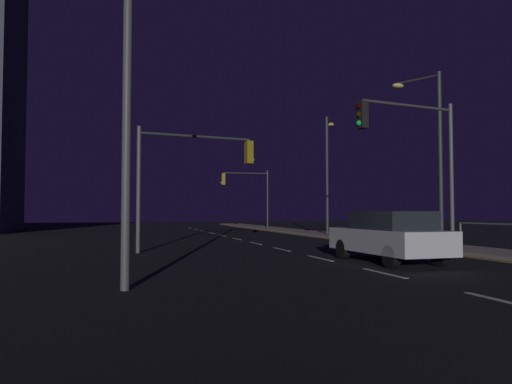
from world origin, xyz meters
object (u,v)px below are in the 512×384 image
traffic_light_far_right (246,187)px  traffic_light_near_left (195,164)px  car (389,236)px  street_lamp_corner (328,164)px  street_lamp_mid_block (432,141)px  street_lamp_far_end (140,76)px  traffic_light_far_left (413,143)px

traffic_light_far_right → traffic_light_near_left: 21.11m
car → street_lamp_corner: (4.92, 15.37, 3.83)m
street_lamp_mid_block → street_lamp_corner: 10.98m
traffic_light_near_left → street_lamp_far_end: 9.29m
traffic_light_far_right → street_lamp_far_end: (-9.74, -28.72, 0.72)m
traffic_light_near_left → traffic_light_far_left: 8.40m
car → street_lamp_far_end: (-7.59, -3.02, 3.54)m
traffic_light_far_right → traffic_light_near_left: bearing=-110.1°
traffic_light_near_left → street_lamp_corner: street_lamp_corner is taller
traffic_light_far_right → traffic_light_far_left: size_ratio=0.88×
traffic_light_far_right → street_lamp_corner: size_ratio=0.65×
traffic_light_near_left → street_lamp_mid_block: size_ratio=0.66×
traffic_light_far_left → street_lamp_mid_block: street_lamp_mid_block is taller
car → traffic_light_far_right: bearing=85.2°
traffic_light_near_left → street_lamp_far_end: bearing=-105.5°
traffic_light_near_left → street_lamp_far_end: street_lamp_far_end is taller
car → traffic_light_far_right: size_ratio=0.90×
street_lamp_far_end → car: bearing=21.7°
traffic_light_near_left → street_lamp_mid_block: bearing=-8.6°
street_lamp_corner → traffic_light_far_right: bearing=105.0°
traffic_light_near_left → traffic_light_far_left: (7.58, -3.56, 0.65)m
car → traffic_light_far_left: 4.72m
car → traffic_light_near_left: (-5.12, 5.88, 2.64)m
traffic_light_far_left → street_lamp_far_end: 11.38m
car → traffic_light_far_left: traffic_light_far_left is taller
traffic_light_near_left → street_lamp_mid_block: street_lamp_mid_block is taller
traffic_light_far_left → street_lamp_mid_block: size_ratio=0.76×
traffic_light_far_right → street_lamp_far_end: size_ratio=0.68×
street_lamp_far_end → traffic_light_far_right: bearing=71.3°
traffic_light_far_left → street_lamp_far_end: street_lamp_far_end is taller
traffic_light_far_right → traffic_light_far_left: (0.31, -23.38, 0.47)m
traffic_light_far_left → street_lamp_far_end: size_ratio=0.77×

